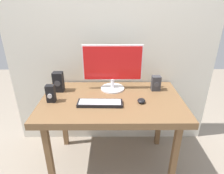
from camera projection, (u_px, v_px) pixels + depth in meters
ground_plane at (112, 161)px, 2.11m from camera, size 6.00×6.00×0.00m
wall_back at (111, 12)px, 1.87m from camera, size 2.23×0.04×3.00m
desk at (112, 106)px, 1.82m from camera, size 1.30×0.78×0.77m
monitor at (113, 67)px, 1.89m from camera, size 0.58×0.24×0.45m
keyboard_primary at (100, 103)px, 1.68m from camera, size 0.39×0.13×0.03m
mouse at (141, 101)px, 1.71m from camera, size 0.09×0.10×0.04m
speaker_right at (156, 83)px, 1.93m from camera, size 0.09×0.07×0.15m
speaker_left at (58, 82)px, 1.90m from camera, size 0.09×0.09×0.20m
audio_controller at (51, 94)px, 1.71m from camera, size 0.07×0.07×0.16m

